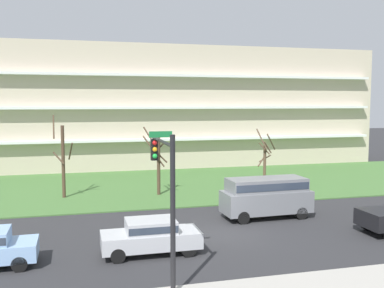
{
  "coord_description": "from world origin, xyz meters",
  "views": [
    {
      "loc": [
        -7.2,
        -21.1,
        6.77
      ],
      "look_at": [
        -0.26,
        6.0,
        4.14
      ],
      "focal_mm": 41.28,
      "sensor_mm": 36.0,
      "label": 1
    }
  ],
  "objects_px": {
    "tree_left": "(158,161)",
    "traffic_signal_mast": "(165,181)",
    "tree_far_left": "(63,159)",
    "sedan_silver_center_left": "(151,235)",
    "tree_center": "(265,162)",
    "van_gray_near_left": "(266,194)"
  },
  "relations": [
    {
      "from": "tree_far_left",
      "to": "sedan_silver_center_left",
      "type": "bearing_deg",
      "value": -72.08
    },
    {
      "from": "sedan_silver_center_left",
      "to": "traffic_signal_mast",
      "type": "height_order",
      "value": "traffic_signal_mast"
    },
    {
      "from": "tree_left",
      "to": "traffic_signal_mast",
      "type": "distance_m",
      "value": 15.55
    },
    {
      "from": "tree_left",
      "to": "tree_center",
      "type": "relative_size",
      "value": 1.05
    },
    {
      "from": "tree_far_left",
      "to": "van_gray_near_left",
      "type": "xyz_separation_m",
      "value": [
        11.72,
        -8.38,
        -1.41
      ]
    },
    {
      "from": "tree_left",
      "to": "traffic_signal_mast",
      "type": "xyz_separation_m",
      "value": [
        -2.39,
        -15.31,
        1.32
      ]
    },
    {
      "from": "tree_left",
      "to": "tree_center",
      "type": "bearing_deg",
      "value": -0.75
    },
    {
      "from": "tree_left",
      "to": "traffic_signal_mast",
      "type": "height_order",
      "value": "traffic_signal_mast"
    },
    {
      "from": "sedan_silver_center_left",
      "to": "traffic_signal_mast",
      "type": "xyz_separation_m",
      "value": [
        0.04,
        -3.18,
        2.99
      ]
    },
    {
      "from": "tree_far_left",
      "to": "van_gray_near_left",
      "type": "height_order",
      "value": "tree_far_left"
    },
    {
      "from": "tree_left",
      "to": "sedan_silver_center_left",
      "type": "distance_m",
      "value": 12.48
    },
    {
      "from": "tree_center",
      "to": "traffic_signal_mast",
      "type": "relative_size",
      "value": 0.84
    },
    {
      "from": "tree_far_left",
      "to": "traffic_signal_mast",
      "type": "bearing_deg",
      "value": -75.32
    },
    {
      "from": "tree_far_left",
      "to": "tree_left",
      "type": "bearing_deg",
      "value": -6.57
    },
    {
      "from": "tree_center",
      "to": "van_gray_near_left",
      "type": "xyz_separation_m",
      "value": [
        -3.19,
        -7.52,
        -0.84
      ]
    },
    {
      "from": "van_gray_near_left",
      "to": "traffic_signal_mast",
      "type": "distance_m",
      "value": 11.03
    },
    {
      "from": "tree_far_left",
      "to": "van_gray_near_left",
      "type": "distance_m",
      "value": 14.48
    },
    {
      "from": "tree_left",
      "to": "van_gray_near_left",
      "type": "bearing_deg",
      "value": -56.11
    },
    {
      "from": "tree_far_left",
      "to": "tree_left",
      "type": "relative_size",
      "value": 1.17
    },
    {
      "from": "tree_far_left",
      "to": "tree_left",
      "type": "xyz_separation_m",
      "value": [
        6.6,
        -0.76,
        -0.25
      ]
    },
    {
      "from": "tree_center",
      "to": "van_gray_near_left",
      "type": "height_order",
      "value": "tree_center"
    },
    {
      "from": "tree_far_left",
      "to": "tree_center",
      "type": "distance_m",
      "value": 14.95
    }
  ]
}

